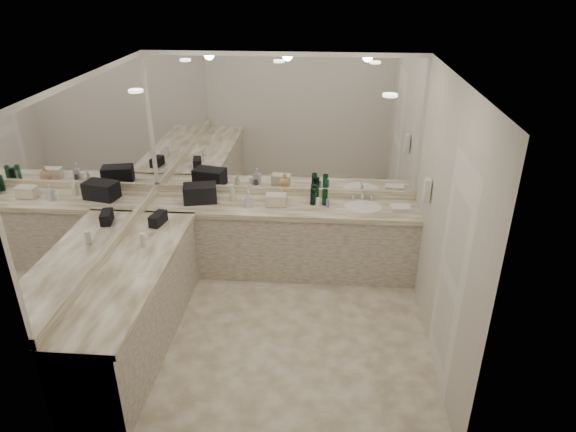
# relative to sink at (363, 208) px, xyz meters

# --- Properties ---
(floor) EXTENTS (3.20, 3.20, 0.00)m
(floor) POSITION_rel_sink_xyz_m (-0.95, -1.20, -0.90)
(floor) COLOR beige
(floor) RESTS_ON ground
(ceiling) EXTENTS (3.20, 3.20, 0.00)m
(ceiling) POSITION_rel_sink_xyz_m (-0.95, -1.20, 1.71)
(ceiling) COLOR white
(ceiling) RESTS_ON floor
(wall_back) EXTENTS (3.20, 0.02, 2.60)m
(wall_back) POSITION_rel_sink_xyz_m (-0.95, 0.30, 0.41)
(wall_back) COLOR beige
(wall_back) RESTS_ON floor
(wall_left) EXTENTS (0.02, 3.00, 2.60)m
(wall_left) POSITION_rel_sink_xyz_m (-2.55, -1.20, 0.41)
(wall_left) COLOR beige
(wall_left) RESTS_ON floor
(wall_right) EXTENTS (0.02, 3.00, 2.60)m
(wall_right) POSITION_rel_sink_xyz_m (0.65, -1.20, 0.41)
(wall_right) COLOR beige
(wall_right) RESTS_ON floor
(vanity_back_base) EXTENTS (3.20, 0.60, 0.84)m
(vanity_back_base) POSITION_rel_sink_xyz_m (-0.95, 0.00, -0.48)
(vanity_back_base) COLOR beige
(vanity_back_base) RESTS_ON floor
(vanity_back_top) EXTENTS (3.20, 0.64, 0.06)m
(vanity_back_top) POSITION_rel_sink_xyz_m (-0.95, -0.01, -0.03)
(vanity_back_top) COLOR beige
(vanity_back_top) RESTS_ON vanity_back_base
(vanity_left_base) EXTENTS (0.60, 2.40, 0.84)m
(vanity_left_base) POSITION_rel_sink_xyz_m (-2.25, -1.50, -0.48)
(vanity_left_base) COLOR beige
(vanity_left_base) RESTS_ON floor
(vanity_left_top) EXTENTS (0.64, 2.42, 0.06)m
(vanity_left_top) POSITION_rel_sink_xyz_m (-2.24, -1.50, -0.03)
(vanity_left_top) COLOR beige
(vanity_left_top) RESTS_ON vanity_left_base
(backsplash_back) EXTENTS (3.20, 0.04, 0.10)m
(backsplash_back) POSITION_rel_sink_xyz_m (-0.95, 0.28, 0.05)
(backsplash_back) COLOR beige
(backsplash_back) RESTS_ON vanity_back_top
(backsplash_left) EXTENTS (0.04, 3.00, 0.10)m
(backsplash_left) POSITION_rel_sink_xyz_m (-2.53, -1.20, 0.05)
(backsplash_left) COLOR beige
(backsplash_left) RESTS_ON vanity_left_top
(mirror_back) EXTENTS (3.12, 0.01, 1.55)m
(mirror_back) POSITION_rel_sink_xyz_m (-0.95, 0.29, 0.88)
(mirror_back) COLOR white
(mirror_back) RESTS_ON wall_back
(mirror_left) EXTENTS (0.01, 2.92, 1.55)m
(mirror_left) POSITION_rel_sink_xyz_m (-2.54, -1.20, 0.88)
(mirror_left) COLOR white
(mirror_left) RESTS_ON wall_left
(sink) EXTENTS (0.44, 0.44, 0.03)m
(sink) POSITION_rel_sink_xyz_m (0.00, 0.00, 0.00)
(sink) COLOR white
(sink) RESTS_ON vanity_back_top
(faucet) EXTENTS (0.24, 0.16, 0.14)m
(faucet) POSITION_rel_sink_xyz_m (0.00, 0.21, 0.07)
(faucet) COLOR silver
(faucet) RESTS_ON vanity_back_top
(wall_phone) EXTENTS (0.06, 0.10, 0.24)m
(wall_phone) POSITION_rel_sink_xyz_m (0.61, -0.50, 0.46)
(wall_phone) COLOR white
(wall_phone) RESTS_ON wall_right
(door) EXTENTS (0.02, 0.82, 2.10)m
(door) POSITION_rel_sink_xyz_m (0.64, -1.70, 0.16)
(door) COLOR white
(door) RESTS_ON wall_right
(black_toiletry_bag) EXTENTS (0.43, 0.32, 0.22)m
(black_toiletry_bag) POSITION_rel_sink_xyz_m (-1.93, 0.02, 0.12)
(black_toiletry_bag) COLOR black
(black_toiletry_bag) RESTS_ON vanity_back_top
(black_bag_spill) EXTENTS (0.15, 0.26, 0.13)m
(black_bag_spill) POSITION_rel_sink_xyz_m (-2.25, -0.61, 0.07)
(black_bag_spill) COLOR black
(black_bag_spill) RESTS_ON vanity_left_top
(cream_cosmetic_case) EXTENTS (0.24, 0.16, 0.14)m
(cream_cosmetic_case) POSITION_rel_sink_xyz_m (-1.02, -0.03, 0.07)
(cream_cosmetic_case) COLOR beige
(cream_cosmetic_case) RESTS_ON vanity_back_top
(hand_towel) EXTENTS (0.24, 0.17, 0.04)m
(hand_towel) POSITION_rel_sink_xyz_m (0.43, -0.02, 0.02)
(hand_towel) COLOR white
(hand_towel) RESTS_ON vanity_back_top
(lotion_left) EXTENTS (0.06, 0.06, 0.14)m
(lotion_left) POSITION_rel_sink_xyz_m (-2.25, -1.10, 0.07)
(lotion_left) COLOR white
(lotion_left) RESTS_ON vanity_left_top
(soap_bottle_a) EXTENTS (0.10, 0.10, 0.19)m
(soap_bottle_a) POSITION_rel_sink_xyz_m (-1.56, 0.10, 0.10)
(soap_bottle_a) COLOR beige
(soap_bottle_a) RESTS_ON vanity_back_top
(soap_bottle_b) EXTENTS (0.10, 0.11, 0.19)m
(soap_bottle_b) POSITION_rel_sink_xyz_m (-1.33, -0.08, 0.10)
(soap_bottle_b) COLOR silver
(soap_bottle_b) RESTS_ON vanity_back_top
(soap_bottle_c) EXTENTS (0.17, 0.17, 0.19)m
(soap_bottle_c) POSITION_rel_sink_xyz_m (-0.96, 0.05, 0.10)
(soap_bottle_c) COLOR tan
(soap_bottle_c) RESTS_ON vanity_back_top
(green_bottle_0) EXTENTS (0.07, 0.07, 0.19)m
(green_bottle_0) POSITION_rel_sink_xyz_m (-0.45, 0.04, 0.10)
(green_bottle_0) COLOR #0A4724
(green_bottle_0) RESTS_ON vanity_back_top
(green_bottle_1) EXTENTS (0.07, 0.07, 0.19)m
(green_bottle_1) POSITION_rel_sink_xyz_m (-0.55, 0.15, 0.10)
(green_bottle_1) COLOR #0A4724
(green_bottle_1) RESTS_ON vanity_back_top
(green_bottle_2) EXTENTS (0.06, 0.06, 0.20)m
(green_bottle_2) POSITION_rel_sink_xyz_m (-0.59, 0.04, 0.10)
(green_bottle_2) COLOR #0A4724
(green_bottle_2) RESTS_ON vanity_back_top
(green_bottle_3) EXTENTS (0.07, 0.07, 0.20)m
(green_bottle_3) POSITION_rel_sink_xyz_m (-0.59, 0.15, 0.11)
(green_bottle_3) COLOR #0A4724
(green_bottle_3) RESTS_ON vanity_back_top
(amenity_bottle_0) EXTENTS (0.04, 0.04, 0.10)m
(amenity_bottle_0) POSITION_rel_sink_xyz_m (-0.41, -0.02, 0.05)
(amenity_bottle_0) COLOR #9966B2
(amenity_bottle_0) RESTS_ON vanity_back_top
(amenity_bottle_1) EXTENTS (0.06, 0.06, 0.15)m
(amenity_bottle_1) POSITION_rel_sink_xyz_m (-1.80, -0.02, 0.08)
(amenity_bottle_1) COLOR #E0B28C
(amenity_bottle_1) RESTS_ON vanity_back_top
(amenity_bottle_2) EXTENTS (0.06, 0.06, 0.09)m
(amenity_bottle_2) POSITION_rel_sink_xyz_m (-1.40, -0.05, 0.05)
(amenity_bottle_2) COLOR white
(amenity_bottle_2) RESTS_ON vanity_back_top
(amenity_bottle_3) EXTENTS (0.05, 0.05, 0.10)m
(amenity_bottle_3) POSITION_rel_sink_xyz_m (-0.52, 0.01, 0.05)
(amenity_bottle_3) COLOR white
(amenity_bottle_3) RESTS_ON vanity_back_top
(amenity_bottle_4) EXTENTS (0.04, 0.04, 0.07)m
(amenity_bottle_4) POSITION_rel_sink_xyz_m (-1.34, -0.01, 0.04)
(amenity_bottle_4) COLOR #3F3F4C
(amenity_bottle_4) RESTS_ON vanity_back_top
(amenity_bottle_5) EXTENTS (0.04, 0.04, 0.13)m
(amenity_bottle_5) POSITION_rel_sink_xyz_m (-0.57, 0.08, 0.07)
(amenity_bottle_5) COLOR #9966B2
(amenity_bottle_5) RESTS_ON vanity_back_top
(amenity_bottle_6) EXTENTS (0.05, 0.05, 0.15)m
(amenity_bottle_6) POSITION_rel_sink_xyz_m (-2.05, 0.09, 0.08)
(amenity_bottle_6) COLOR #E0B28C
(amenity_bottle_6) RESTS_ON vanity_back_top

